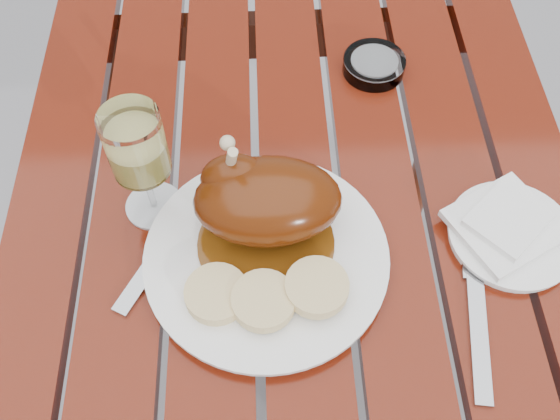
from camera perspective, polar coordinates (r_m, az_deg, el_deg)
The scene contains 10 objects.
table at distance 1.15m, azimuth 1.53°, elevation -14.65°, with size 0.80×1.20×0.75m, color maroon.
dinner_plate at distance 0.81m, azimuth -1.25°, elevation -4.38°, with size 0.32×0.32×0.02m, color white.
roast_duck at distance 0.78m, azimuth -1.59°, elevation 0.97°, with size 0.19×0.18×0.14m.
bread_dumplings at distance 0.76m, azimuth -1.34°, elevation -7.66°, with size 0.20×0.09×0.03m.
wine_glass at distance 0.80m, azimuth -12.48°, elevation 3.94°, with size 0.08×0.08×0.18m, color #CAC05B.
side_plate at distance 0.88m, azimuth 20.38°, elevation -2.20°, with size 0.17×0.17×0.01m, color white.
napkin at distance 0.87m, azimuth 19.85°, elevation -1.25°, with size 0.13×0.12×0.01m, color white.
ashtray at distance 1.03m, azimuth 8.58°, elevation 12.98°, with size 0.10×0.10×0.02m, color #B2B7BC.
fork at distance 0.83m, azimuth -11.17°, elevation -4.26°, with size 0.02×0.18×0.01m, color gray.
knife at distance 0.82m, azimuth 17.59°, elevation -9.22°, with size 0.02×0.22×0.01m, color gray.
Camera 1 is at (-0.04, -0.36, 1.47)m, focal length 40.00 mm.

